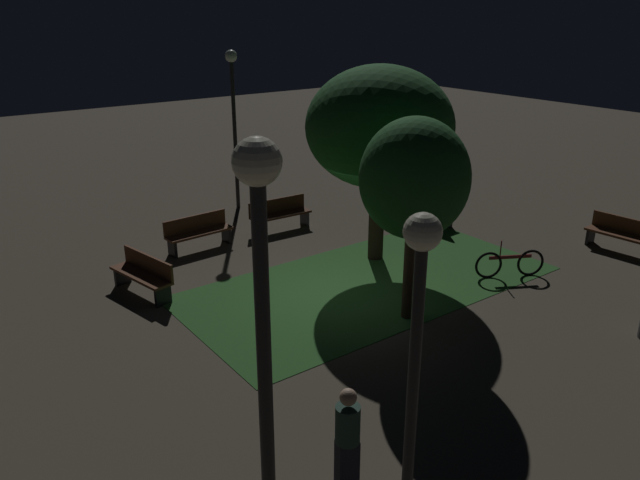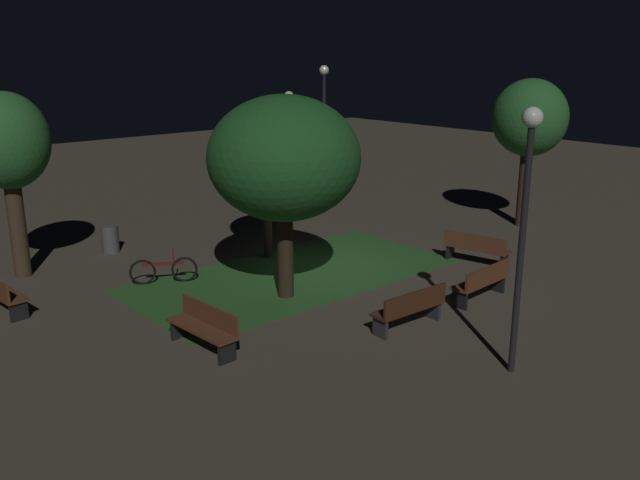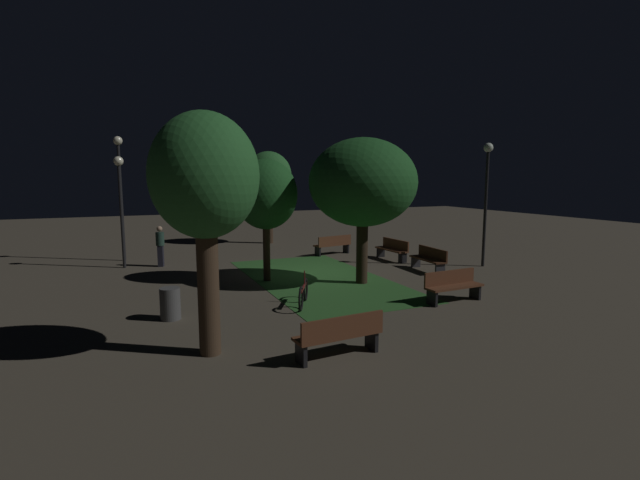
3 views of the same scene
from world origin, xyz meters
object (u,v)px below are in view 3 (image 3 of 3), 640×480
bench_back_row (429,258)px  bench_near_trees (453,285)px  bench_front_right (393,249)px  bicycle (303,293)px  bench_by_lamp (340,334)px  lamp_post_plaza_east (120,179)px  lamp_post_path_center (120,192)px  trash_bin (170,304)px  tree_right_canopy (266,195)px  pedestrian (160,245)px  tree_lawn_side (205,181)px  lamp_post_near_wall (487,184)px  bench_corner (333,244)px  tree_tall_center (363,183)px  tree_near_wall (268,177)px

bench_back_row → bench_near_trees: bearing=152.0°
bench_front_right → bicycle: bearing=129.8°
bench_by_lamp → lamp_post_plaza_east: lamp_post_plaza_east is taller
bench_back_row → bench_by_lamp: bearing=132.7°
bench_front_right → lamp_post_path_center: size_ratio=0.42×
bench_near_trees → trash_bin: 7.66m
tree_right_canopy → trash_bin: 5.32m
lamp_post_plaza_east → pedestrian: size_ratio=3.21×
tree_lawn_side → lamp_post_near_wall: lamp_post_near_wall is taller
bench_by_lamp → bench_back_row: bearing=-47.3°
bench_by_lamp → lamp_post_near_wall: 11.48m
bench_near_trees → tree_lawn_side: bearing=99.7°
bench_corner → tree_right_canopy: (-3.89, 4.31, 2.44)m
pedestrian → bench_front_right: bearing=-104.7°
bench_near_trees → bench_by_lamp: bearing=117.2°
bench_by_lamp → tree_right_canopy: size_ratio=0.45×
tree_tall_center → tree_lawn_side: bearing=126.5°
tree_right_canopy → lamp_post_plaza_east: 7.54m
bench_corner → tree_lawn_side: (-9.73, 7.25, 2.96)m
pedestrian → lamp_post_near_wall: bearing=-113.2°
tree_tall_center → pedestrian: size_ratio=2.97×
tree_tall_center → bicycle: 4.43m
tree_tall_center → tree_lawn_side: (-4.25, 5.74, 0.12)m
bench_back_row → tree_tall_center: bearing=102.8°
lamp_post_path_center → pedestrian: 2.50m
bench_corner → bench_front_right: bearing=-140.8°
bench_by_lamp → trash_bin: (3.90, 2.79, -0.08)m
bench_back_row → lamp_post_path_center: size_ratio=0.42×
bench_by_lamp → tree_right_canopy: tree_right_canopy is taller
bench_back_row → bench_front_right: 2.54m
tree_near_wall → lamp_post_plaza_east: 7.62m
bench_corner → trash_bin: (-7.07, 7.75, -0.08)m
bench_front_right → lamp_post_plaza_east: size_ratio=0.35×
tree_right_canopy → tree_lawn_side: 6.56m
pedestrian → tree_lawn_side: bearing=-178.9°
tree_near_wall → bicycle: 12.67m
bench_front_right → tree_near_wall: (6.92, 3.36, 3.06)m
bench_back_row → tree_near_wall: bearing=19.5°
tree_right_canopy → tree_tall_center: 3.25m
tree_tall_center → pedestrian: bearing=46.1°
lamp_post_plaza_east → trash_bin: bearing=-173.9°
bench_by_lamp → pedestrian: (11.18, 2.47, 0.37)m
pedestrian → tree_tall_center: bearing=-133.9°
lamp_post_plaza_east → tree_near_wall: bearing=-70.4°
tree_right_canopy → tree_near_wall: 9.06m
tree_tall_center → lamp_post_plaza_east: size_ratio=0.92×
tree_tall_center → lamp_post_plaza_east: lamp_post_plaza_east is taller
tree_right_canopy → tree_tall_center: bearing=-119.6°
lamp_post_plaza_east → bench_by_lamp: bearing=-163.9°
trash_bin → tree_lawn_side: bearing=-169.2°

